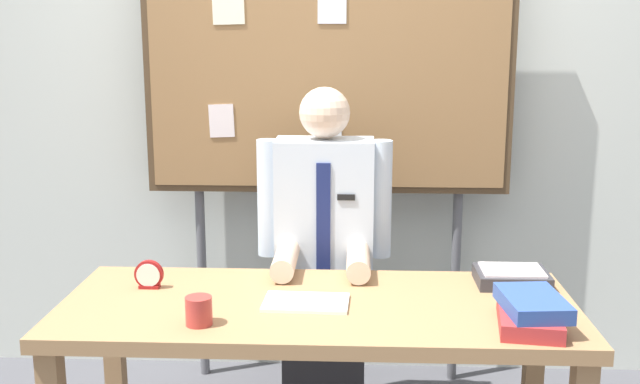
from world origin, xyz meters
The scene contains 9 objects.
back_wall centered at (0.00, 1.14, 1.35)m, with size 6.40×0.08×2.70m, color silver.
desk centered at (0.00, 0.00, 0.65)m, with size 1.76×0.73×0.74m.
person centered at (0.00, 0.57, 0.67)m, with size 0.55×0.56×1.43m.
bulletin_board centered at (0.00, 0.93, 1.50)m, with size 1.64×0.09×2.12m.
book_stack centered at (0.68, -0.19, 0.79)m, with size 0.23×0.32×0.10m.
open_notebook centered at (-0.04, -0.02, 0.74)m, with size 0.29×0.18×0.01m, color white.
desk_clock centered at (-0.62, 0.12, 0.78)m, with size 0.10×0.04×0.10m.
coffee_mug centered at (-0.37, -0.22, 0.78)m, with size 0.08×0.08×0.09m, color #B23833.
paper_tray centered at (0.70, 0.22, 0.77)m, with size 0.26×0.20×0.06m.
Camera 1 is at (0.12, -2.44, 1.65)m, focal length 42.28 mm.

